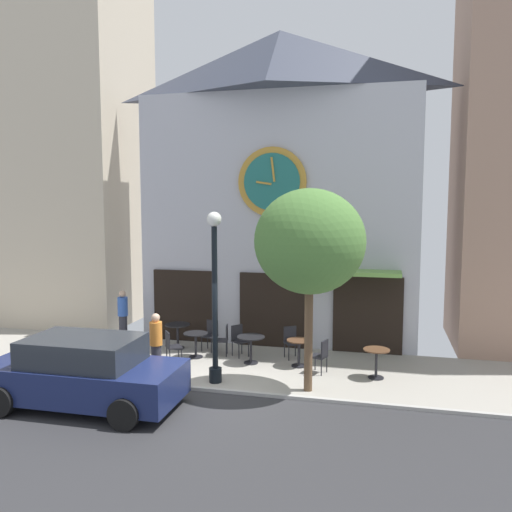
# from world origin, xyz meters

# --- Properties ---
(ground_plane) EXTENTS (27.48, 10.82, 0.13)m
(ground_plane) POSITION_xyz_m (0.00, -1.19, -0.02)
(ground_plane) COLOR #9E998E
(clock_building) EXTENTS (8.72, 3.34, 9.84)m
(clock_building) POSITION_xyz_m (0.49, 5.24, 5.08)
(clock_building) COLOR #B2B2BC
(clock_building) RESTS_ON ground_plane
(neighbor_building_left) EXTENTS (5.55, 4.24, 15.29)m
(neighbor_building_left) POSITION_xyz_m (-7.98, 6.32, 7.64)
(neighbor_building_left) COLOR beige
(neighbor_building_left) RESTS_ON ground_plane
(street_lamp) EXTENTS (0.36, 0.36, 4.25)m
(street_lamp) POSITION_xyz_m (-0.20, 0.67, 2.16)
(street_lamp) COLOR black
(street_lamp) RESTS_ON ground_plane
(street_tree) EXTENTS (2.59, 2.34, 4.81)m
(street_tree) POSITION_xyz_m (2.13, 0.64, 3.56)
(street_tree) COLOR brown
(street_tree) RESTS_ON ground_plane
(cafe_table_near_door) EXTENTS (0.76, 0.76, 0.76)m
(cafe_table_near_door) POSITION_xyz_m (-2.27, 3.25, 0.55)
(cafe_table_near_door) COLOR black
(cafe_table_near_door) RESTS_ON ground_plane
(cafe_table_center_left) EXTENTS (0.70, 0.70, 0.72)m
(cafe_table_center_left) POSITION_xyz_m (-1.40, 2.49, 0.51)
(cafe_table_center_left) COLOR black
(cafe_table_center_left) RESTS_ON ground_plane
(cafe_table_leftmost) EXTENTS (0.77, 0.77, 0.77)m
(cafe_table_leftmost) POSITION_xyz_m (0.28, 2.35, 0.56)
(cafe_table_leftmost) COLOR black
(cafe_table_leftmost) RESTS_ON ground_plane
(cafe_table_rightmost) EXTENTS (0.67, 0.67, 0.74)m
(cafe_table_rightmost) POSITION_xyz_m (1.62, 2.39, 0.51)
(cafe_table_rightmost) COLOR black
(cafe_table_rightmost) RESTS_ON ground_plane
(cafe_table_center) EXTENTS (0.67, 0.67, 0.76)m
(cafe_table_center) POSITION_xyz_m (3.70, 1.91, 0.52)
(cafe_table_center) COLOR black
(cafe_table_center) RESTS_ON ground_plane
(cafe_chair_corner) EXTENTS (0.51, 0.51, 0.90)m
(cafe_chair_corner) POSITION_xyz_m (2.29, 1.95, 0.53)
(cafe_chair_corner) COLOR black
(cafe_chair_corner) RESTS_ON ground_plane
(cafe_chair_curbside) EXTENTS (0.56, 0.56, 0.90)m
(cafe_chair_curbside) POSITION_xyz_m (-1.89, 1.84, 0.53)
(cafe_chair_curbside) COLOR black
(cafe_chair_curbside) RESTS_ON ground_plane
(cafe_chair_right_end) EXTENTS (0.48, 0.48, 0.90)m
(cafe_chair_right_end) POSITION_xyz_m (-0.68, 2.88, 0.53)
(cafe_chair_right_end) COLOR black
(cafe_chair_right_end) RESTS_ON ground_plane
(cafe_chair_near_lamp) EXTENTS (0.55, 0.55, 0.90)m
(cafe_chair_near_lamp) POSITION_xyz_m (1.28, 3.14, 0.53)
(cafe_chair_near_lamp) COLOR black
(cafe_chair_near_lamp) RESTS_ON ground_plane
(cafe_chair_outer) EXTENTS (0.56, 0.56, 0.90)m
(cafe_chair_outer) POSITION_xyz_m (-0.24, 2.96, 0.53)
(cafe_chair_outer) COLOR black
(cafe_chair_outer) RESTS_ON ground_plane
(cafe_chair_near_tree) EXTENTS (0.48, 0.48, 0.90)m
(cafe_chair_near_tree) POSITION_xyz_m (-1.22, 3.32, 0.53)
(cafe_chair_near_tree) COLOR black
(cafe_chair_near_tree) RESTS_ON ground_plane
(pedestrian_blue) EXTENTS (0.41, 0.41, 1.67)m
(pedestrian_blue) POSITION_xyz_m (-4.27, 3.56, 0.86)
(pedestrian_blue) COLOR #2D2D38
(pedestrian_blue) RESTS_ON ground_plane
(pedestrian_orange) EXTENTS (0.45, 0.45, 1.67)m
(pedestrian_orange) POSITION_xyz_m (-1.78, 0.64, 0.86)
(pedestrian_orange) COLOR #2D2D38
(pedestrian_orange) RESTS_ON ground_plane
(parked_car_navy) EXTENTS (4.32, 2.05, 1.55)m
(parked_car_navy) POSITION_xyz_m (-2.52, -1.49, 0.76)
(parked_car_navy) COLOR navy
(parked_car_navy) RESTS_ON ground_plane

